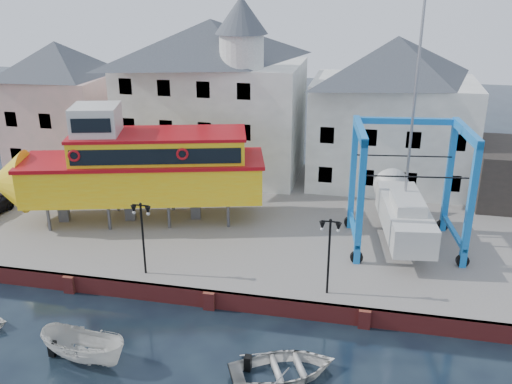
# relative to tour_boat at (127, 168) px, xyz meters

# --- Properties ---
(ground) EXTENTS (140.00, 140.00, 0.00)m
(ground) POSITION_rel_tour_boat_xyz_m (7.75, -7.86, -4.66)
(ground) COLOR black
(ground) RESTS_ON ground
(hardstanding) EXTENTS (44.00, 22.00, 1.00)m
(hardstanding) POSITION_rel_tour_boat_xyz_m (7.75, 3.14, -4.16)
(hardstanding) COLOR slate
(hardstanding) RESTS_ON ground
(quay_wall) EXTENTS (44.00, 0.47, 1.00)m
(quay_wall) POSITION_rel_tour_boat_xyz_m (7.75, -7.76, -4.16)
(quay_wall) COLOR maroon
(quay_wall) RESTS_ON ground
(building_pink) EXTENTS (8.00, 7.00, 10.30)m
(building_pink) POSITION_rel_tour_boat_xyz_m (-10.25, 10.13, 1.49)
(building_pink) COLOR tan
(building_pink) RESTS_ON hardstanding
(building_white_main) EXTENTS (14.00, 8.30, 14.00)m
(building_white_main) POSITION_rel_tour_boat_xyz_m (2.88, 10.53, 2.68)
(building_white_main) COLOR beige
(building_white_main) RESTS_ON hardstanding
(building_white_right) EXTENTS (12.00, 8.00, 11.20)m
(building_white_right) POSITION_rel_tour_boat_xyz_m (16.75, 11.13, 1.94)
(building_white_right) COLOR beige
(building_white_right) RESTS_ON hardstanding
(lamp_post_left) EXTENTS (1.12, 0.32, 4.20)m
(lamp_post_left) POSITION_rel_tour_boat_xyz_m (3.75, -6.66, -0.49)
(lamp_post_left) COLOR black
(lamp_post_left) RESTS_ON hardstanding
(lamp_post_right) EXTENTS (1.12, 0.32, 4.20)m
(lamp_post_right) POSITION_rel_tour_boat_xyz_m (13.75, -6.66, -0.49)
(lamp_post_right) COLOR black
(lamp_post_right) RESTS_ON hardstanding
(tour_boat) EXTENTS (18.32, 8.71, 7.77)m
(tour_boat) POSITION_rel_tour_boat_xyz_m (0.00, 0.00, 0.00)
(tour_boat) COLOR #59595E
(tour_boat) RESTS_ON hardstanding
(travel_lift) EXTENTS (7.28, 9.66, 14.23)m
(travel_lift) POSITION_rel_tour_boat_xyz_m (17.56, 0.61, -1.29)
(travel_lift) COLOR #1179C3
(travel_lift) RESTS_ON hardstanding
(motorboat_a) EXTENTS (4.59, 2.33, 1.69)m
(motorboat_a) POSITION_rel_tour_boat_xyz_m (3.42, -13.18, -4.66)
(motorboat_a) COLOR silver
(motorboat_a) RESTS_ON ground
(motorboat_b) EXTENTS (5.72, 5.05, 0.98)m
(motorboat_b) POSITION_rel_tour_boat_xyz_m (12.42, -12.30, -4.66)
(motorboat_b) COLOR silver
(motorboat_b) RESTS_ON ground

